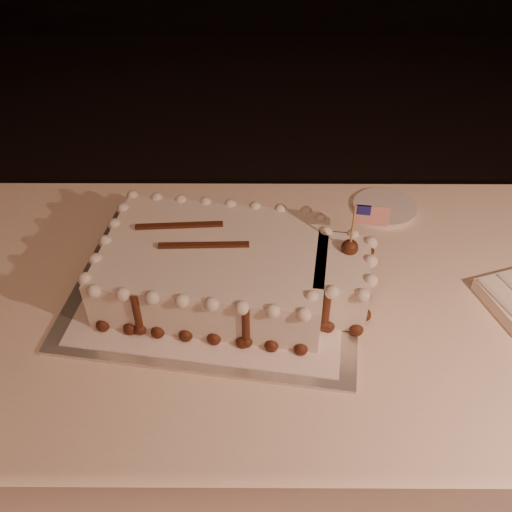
{
  "coord_description": "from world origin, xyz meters",
  "views": [
    {
      "loc": [
        -0.13,
        -0.21,
        1.58
      ],
      "look_at": [
        -0.13,
        0.62,
        0.84
      ],
      "focal_mm": 40.0,
      "sensor_mm": 36.0,
      "label": 1
    }
  ],
  "objects_px": {
    "sheet_cake": "(231,269)",
    "side_plate": "(385,207)",
    "cake_board": "(217,288)",
    "banquet_table": "(310,403)"
  },
  "relations": [
    {
      "from": "banquet_table",
      "to": "sheet_cake",
      "type": "height_order",
      "value": "sheet_cake"
    },
    {
      "from": "cake_board",
      "to": "side_plate",
      "type": "height_order",
      "value": "side_plate"
    },
    {
      "from": "cake_board",
      "to": "sheet_cake",
      "type": "bearing_deg",
      "value": 0.49
    },
    {
      "from": "banquet_table",
      "to": "side_plate",
      "type": "height_order",
      "value": "side_plate"
    },
    {
      "from": "sheet_cake",
      "to": "side_plate",
      "type": "bearing_deg",
      "value": 37.77
    },
    {
      "from": "sheet_cake",
      "to": "side_plate",
      "type": "xyz_separation_m",
      "value": [
        0.36,
        0.28,
        -0.06
      ]
    },
    {
      "from": "banquet_table",
      "to": "side_plate",
      "type": "xyz_separation_m",
      "value": [
        0.17,
        0.29,
        0.38
      ]
    },
    {
      "from": "banquet_table",
      "to": "cake_board",
      "type": "xyz_separation_m",
      "value": [
        -0.21,
        0.02,
        0.38
      ]
    },
    {
      "from": "cake_board",
      "to": "sheet_cake",
      "type": "height_order",
      "value": "sheet_cake"
    },
    {
      "from": "banquet_table",
      "to": "cake_board",
      "type": "height_order",
      "value": "cake_board"
    }
  ]
}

